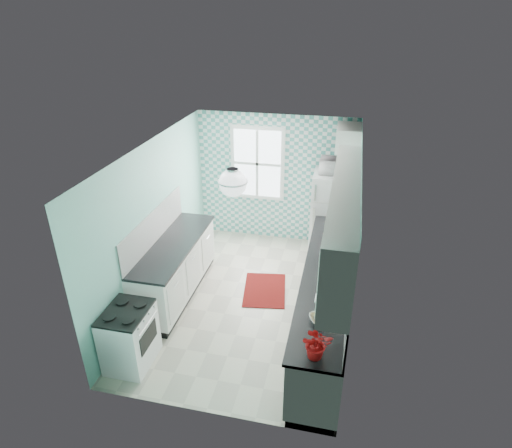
% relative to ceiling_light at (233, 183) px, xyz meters
% --- Properties ---
extents(floor, '(3.00, 4.40, 0.02)m').
position_rel_ceiling_light_xyz_m(floor, '(0.00, 0.80, -2.33)').
color(floor, beige).
rests_on(floor, ground).
extents(ceiling, '(3.00, 4.40, 0.02)m').
position_rel_ceiling_light_xyz_m(ceiling, '(0.00, 0.80, 0.19)').
color(ceiling, white).
rests_on(ceiling, wall_back).
extents(wall_back, '(3.00, 0.02, 2.50)m').
position_rel_ceiling_light_xyz_m(wall_back, '(0.00, 3.01, -1.07)').
color(wall_back, '#7ECBBA').
rests_on(wall_back, floor).
extents(wall_front, '(3.00, 0.02, 2.50)m').
position_rel_ceiling_light_xyz_m(wall_front, '(0.00, -1.41, -1.07)').
color(wall_front, '#7ECBBA').
rests_on(wall_front, floor).
extents(wall_left, '(0.02, 4.40, 2.50)m').
position_rel_ceiling_light_xyz_m(wall_left, '(-1.51, 0.80, -1.07)').
color(wall_left, '#7ECBBA').
rests_on(wall_left, floor).
extents(wall_right, '(0.02, 4.40, 2.50)m').
position_rel_ceiling_light_xyz_m(wall_right, '(1.51, 0.80, -1.07)').
color(wall_right, '#7ECBBA').
rests_on(wall_right, floor).
extents(accent_wall, '(3.00, 0.01, 2.50)m').
position_rel_ceiling_light_xyz_m(accent_wall, '(0.00, 2.99, -1.07)').
color(accent_wall, teal).
rests_on(accent_wall, wall_back).
extents(window, '(1.04, 0.05, 1.44)m').
position_rel_ceiling_light_xyz_m(window, '(-0.35, 2.96, -0.77)').
color(window, white).
rests_on(window, wall_back).
extents(backsplash_right, '(0.02, 3.60, 0.51)m').
position_rel_ceiling_light_xyz_m(backsplash_right, '(1.49, 0.40, -1.13)').
color(backsplash_right, white).
rests_on(backsplash_right, wall_right).
extents(backsplash_left, '(0.02, 2.15, 0.51)m').
position_rel_ceiling_light_xyz_m(backsplash_left, '(-1.49, 0.73, -1.13)').
color(backsplash_left, white).
rests_on(backsplash_left, wall_left).
extents(upper_cabinets_right, '(0.33, 3.20, 0.90)m').
position_rel_ceiling_light_xyz_m(upper_cabinets_right, '(1.33, 0.20, -0.42)').
color(upper_cabinets_right, white).
rests_on(upper_cabinets_right, wall_right).
extents(upper_cabinet_fridge, '(0.40, 0.74, 0.40)m').
position_rel_ceiling_light_xyz_m(upper_cabinet_fridge, '(1.30, 2.63, -0.07)').
color(upper_cabinet_fridge, white).
rests_on(upper_cabinet_fridge, wall_right).
extents(ceiling_light, '(0.34, 0.34, 0.35)m').
position_rel_ceiling_light_xyz_m(ceiling_light, '(0.00, 0.00, 0.00)').
color(ceiling_light, silver).
rests_on(ceiling_light, ceiling).
extents(base_cabinets_right, '(0.60, 3.60, 0.90)m').
position_rel_ceiling_light_xyz_m(base_cabinets_right, '(1.20, 0.40, -1.87)').
color(base_cabinets_right, white).
rests_on(base_cabinets_right, floor).
extents(countertop_right, '(0.63, 3.60, 0.04)m').
position_rel_ceiling_light_xyz_m(countertop_right, '(1.19, 0.40, -1.40)').
color(countertop_right, black).
rests_on(countertop_right, base_cabinets_right).
extents(base_cabinets_left, '(0.60, 2.15, 0.90)m').
position_rel_ceiling_light_xyz_m(base_cabinets_left, '(-1.20, 0.73, -1.87)').
color(base_cabinets_left, white).
rests_on(base_cabinets_left, floor).
extents(countertop_left, '(0.63, 2.15, 0.04)m').
position_rel_ceiling_light_xyz_m(countertop_left, '(-1.19, 0.73, -1.40)').
color(countertop_left, black).
rests_on(countertop_left, base_cabinets_left).
extents(fridge, '(0.70, 0.69, 1.60)m').
position_rel_ceiling_light_xyz_m(fridge, '(1.11, 2.58, -1.52)').
color(fridge, white).
rests_on(fridge, floor).
extents(stove, '(0.54, 0.68, 0.81)m').
position_rel_ceiling_light_xyz_m(stove, '(-1.20, -0.84, -1.90)').
color(stove, silver).
rests_on(stove, floor).
extents(sink, '(0.50, 0.42, 0.53)m').
position_rel_ceiling_light_xyz_m(sink, '(1.20, 1.37, -1.39)').
color(sink, silver).
rests_on(sink, countertop_right).
extents(rug, '(0.81, 1.06, 0.02)m').
position_rel_ceiling_light_xyz_m(rug, '(0.19, 1.10, -2.32)').
color(rug, maroon).
rests_on(rug, floor).
extents(dish_towel, '(0.03, 0.25, 0.38)m').
position_rel_ceiling_light_xyz_m(dish_towel, '(0.89, 1.12, -1.84)').
color(dish_towel, '#65B6B8').
rests_on(dish_towel, base_cabinets_right).
extents(fruit_bowl, '(0.34, 0.34, 0.06)m').
position_rel_ceiling_light_xyz_m(fruit_bowl, '(1.20, -0.64, -1.35)').
color(fruit_bowl, silver).
rests_on(fruit_bowl, countertop_right).
extents(potted_plant, '(0.37, 0.34, 0.35)m').
position_rel_ceiling_light_xyz_m(potted_plant, '(1.20, -1.21, -1.21)').
color(potted_plant, '#B41107').
rests_on(potted_plant, countertop_right).
extents(soap_bottle, '(0.11, 0.11, 0.19)m').
position_rel_ceiling_light_xyz_m(soap_bottle, '(1.25, 1.48, -1.29)').
color(soap_bottle, '#8F9FAD').
rests_on(soap_bottle, countertop_right).
extents(microwave, '(0.52, 0.37, 0.28)m').
position_rel_ceiling_light_xyz_m(microwave, '(1.11, 2.58, -0.59)').
color(microwave, white).
rests_on(microwave, fridge).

